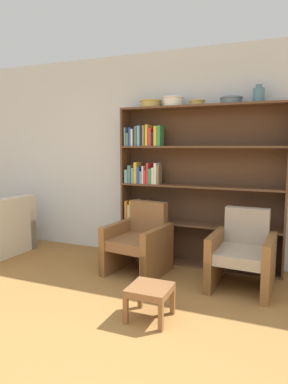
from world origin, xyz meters
TOP-DOWN VIEW (x-y plane):
  - ground_plane at (0.00, 0.00)m, footprint 24.00×24.00m
  - wall_back at (0.00, 2.70)m, footprint 12.00×0.06m
  - bookshelf at (-0.02, 2.53)m, footprint 2.07×0.30m
  - bowl_copper at (-0.49, 2.51)m, footprint 0.29×0.29m
  - bowl_brass at (-0.19, 2.51)m, footprint 0.27×0.27m
  - bowl_terracotta at (0.12, 2.51)m, footprint 0.20×0.20m
  - bowl_olive at (0.53, 2.51)m, footprint 0.27×0.27m
  - vase_tall at (0.84, 2.51)m, footprint 0.13×0.13m
  - armchair_leather at (-0.43, 1.99)m, footprint 0.73×0.76m
  - armchair_cushioned at (0.78, 1.99)m, footprint 0.68×0.72m
  - footstool at (0.12, 0.96)m, footprint 0.36×0.36m

SIDE VIEW (x-z plane):
  - ground_plane at x=0.00m, z-range 0.00..0.00m
  - footstool at x=0.12m, z-range 0.10..0.39m
  - armchair_leather at x=-0.43m, z-range -0.05..0.79m
  - armchair_cushioned at x=0.78m, z-range -0.05..0.79m
  - bookshelf at x=-0.02m, z-range 0.00..2.01m
  - wall_back at x=0.00m, z-range 0.00..2.75m
  - bowl_terracotta at x=0.12m, z-range 2.02..2.09m
  - bowl_olive at x=0.53m, z-range 2.02..2.10m
  - bowl_copper at x=-0.49m, z-range 2.02..2.12m
  - bowl_brass at x=-0.19m, z-range 2.02..2.14m
  - vase_tall at x=0.84m, z-range 2.00..2.21m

